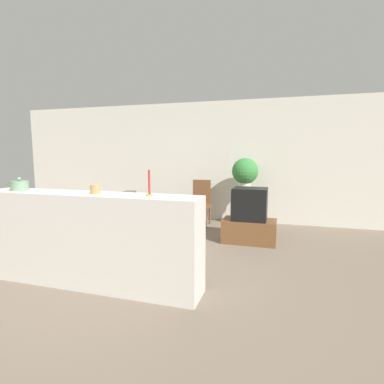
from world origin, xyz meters
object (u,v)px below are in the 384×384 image
object	(u,v)px
wooden_chair	(200,201)
potted_plant	(245,172)
couch	(127,225)
decorative_bowl	(19,185)
television	(249,204)

from	to	relation	value
wooden_chair	potted_plant	world-z (taller)	potted_plant
couch	decorative_bowl	size ratio (longest dim) A/B	8.36
wooden_chair	potted_plant	distance (m)	1.14
couch	potted_plant	size ratio (longest dim) A/B	2.69
couch	wooden_chair	bearing A→B (deg)	58.26
couch	potted_plant	distance (m)	2.63
couch	television	bearing A→B (deg)	12.96
couch	television	xyz separation A→B (m)	(2.10, 0.48, 0.41)
television	potted_plant	world-z (taller)	potted_plant
potted_plant	decorative_bowl	world-z (taller)	potted_plant
television	decorative_bowl	bearing A→B (deg)	-138.83
wooden_chair	decorative_bowl	bearing A→B (deg)	-113.31
decorative_bowl	wooden_chair	bearing A→B (deg)	66.69
television	wooden_chair	size ratio (longest dim) A/B	0.61
couch	decorative_bowl	distance (m)	2.03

